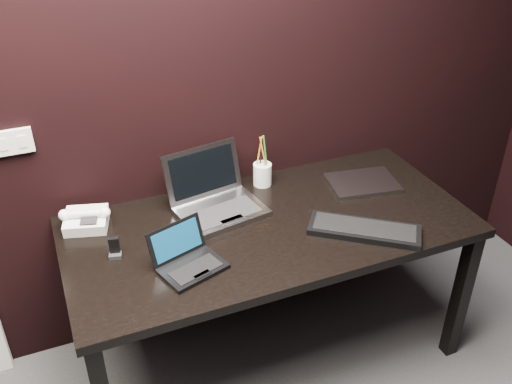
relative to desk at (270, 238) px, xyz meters
name	(u,v)px	position (x,y,z in m)	size (l,w,h in m)	color
wall_back	(165,75)	(-0.30, 0.40, 0.64)	(4.00, 4.00, 0.00)	black
wall_switch	(13,142)	(-0.92, 0.39, 0.46)	(0.15, 0.02, 0.10)	silver
desk	(270,238)	(0.00, 0.00, 0.00)	(1.70, 0.80, 0.74)	black
netbook	(188,260)	(-0.40, -0.14, 0.11)	(0.29, 0.27, 0.15)	black
silver_laptop	(216,201)	(-0.17, 0.19, 0.12)	(0.40, 0.38, 0.25)	gray
ext_keyboard	(364,230)	(0.33, -0.21, 0.09)	(0.45, 0.39, 0.03)	black
closed_laptop	(362,183)	(0.53, 0.12, 0.09)	(0.35, 0.27, 0.02)	gray
desk_phone	(86,220)	(-0.71, 0.27, 0.12)	(0.21, 0.20, 0.10)	silver
mobile_phone	(115,250)	(-0.64, 0.03, 0.11)	(0.06, 0.05, 0.08)	black
pen_cup	(262,173)	(0.10, 0.31, 0.14)	(0.11, 0.11, 0.25)	silver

